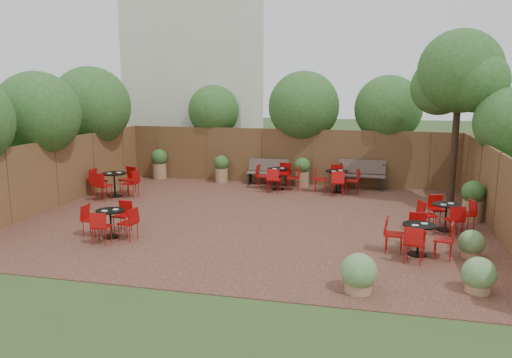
# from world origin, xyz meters

# --- Properties ---
(ground) EXTENTS (80.00, 80.00, 0.00)m
(ground) POSITION_xyz_m (0.00, 0.00, 0.00)
(ground) COLOR #354F23
(ground) RESTS_ON ground
(courtyard_paving) EXTENTS (12.00, 10.00, 0.02)m
(courtyard_paving) POSITION_xyz_m (0.00, 0.00, 0.01)
(courtyard_paving) COLOR #351A16
(courtyard_paving) RESTS_ON ground
(fence_back) EXTENTS (12.00, 0.08, 2.00)m
(fence_back) POSITION_xyz_m (0.00, 5.00, 1.00)
(fence_back) COLOR #4F341D
(fence_back) RESTS_ON ground
(fence_left) EXTENTS (0.08, 10.00, 2.00)m
(fence_left) POSITION_xyz_m (-6.00, 0.00, 1.00)
(fence_left) COLOR #4F341D
(fence_left) RESTS_ON ground
(fence_right) EXTENTS (0.08, 10.00, 2.00)m
(fence_right) POSITION_xyz_m (6.00, 0.00, 1.00)
(fence_right) COLOR #4F341D
(fence_right) RESTS_ON ground
(neighbour_building) EXTENTS (5.00, 4.00, 8.00)m
(neighbour_building) POSITION_xyz_m (-4.50, 8.00, 4.00)
(neighbour_building) COLOR beige
(neighbour_building) RESTS_ON ground
(overhang_foliage) EXTENTS (15.52, 10.68, 2.75)m
(overhang_foliage) POSITION_xyz_m (-2.59, 2.77, 2.73)
(overhang_foliage) COLOR #26551B
(overhang_foliage) RESTS_ON ground
(courtyard_tree) EXTENTS (2.63, 2.53, 5.14)m
(courtyard_tree) POSITION_xyz_m (5.39, 3.04, 3.79)
(courtyard_tree) COLOR black
(courtyard_tree) RESTS_ON courtyard_paving
(park_bench_left) EXTENTS (1.48, 0.50, 0.91)m
(park_bench_left) POSITION_xyz_m (-0.61, 4.62, 0.49)
(park_bench_left) COLOR brown
(park_bench_left) RESTS_ON courtyard_paving
(park_bench_right) EXTENTS (1.61, 0.53, 0.99)m
(park_bench_right) POSITION_xyz_m (2.69, 4.63, 0.53)
(park_bench_right) COLOR brown
(park_bench_right) RESTS_ON courtyard_paving
(bistro_tables) EXTENTS (11.37, 7.67, 0.89)m
(bistro_tables) POSITION_xyz_m (0.15, 1.07, 0.43)
(bistro_tables) COLOR black
(bistro_tables) RESTS_ON courtyard_paving
(planters) EXTENTS (11.13, 4.27, 1.13)m
(planters) POSITION_xyz_m (-0.30, 3.65, 0.60)
(planters) COLOR #9A714D
(planters) RESTS_ON courtyard_paving
(low_shrubs) EXTENTS (2.82, 2.95, 0.69)m
(low_shrubs) POSITION_xyz_m (4.12, -3.54, 0.33)
(low_shrubs) COLOR #9A714D
(low_shrubs) RESTS_ON courtyard_paving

